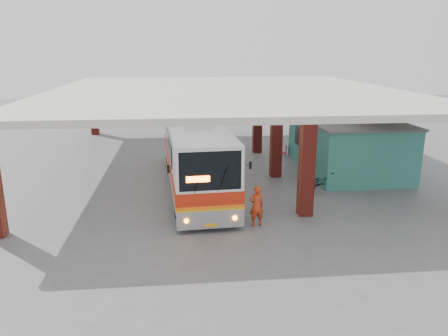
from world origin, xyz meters
name	(u,v)px	position (x,y,z in m)	size (l,w,h in m)	color
ground	(229,195)	(0.00, 0.00, 0.00)	(90.00, 90.00, 0.00)	#515154
brick_columns	(243,133)	(1.43, 5.00, 2.17)	(20.10, 21.60, 4.35)	maroon
canopy_roof	(225,91)	(0.50, 6.50, 4.50)	(21.00, 23.00, 0.30)	beige
shop_building	(346,144)	(7.49, 4.00, 1.56)	(5.20, 8.20, 3.11)	#2F7562
coach_bus	(194,152)	(-1.62, 1.67, 1.85)	(3.46, 12.94, 3.73)	silver
motorcycle	(321,182)	(4.70, -0.01, 0.51)	(0.67, 1.93, 1.02)	black
pedestrian	(256,206)	(0.67, -4.01, 0.86)	(0.62, 0.41, 1.71)	#B53216
red_chair	(285,151)	(4.73, 7.79, 0.34)	(0.48, 0.48, 0.73)	red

